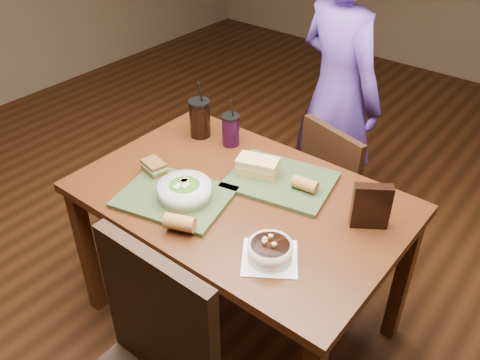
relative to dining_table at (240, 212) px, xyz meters
name	(u,v)px	position (x,y,z in m)	size (l,w,h in m)	color
ground	(240,317)	(0.00, 0.00, -0.66)	(6.00, 6.00, 0.00)	#381C0B
dining_table	(240,212)	(0.00, 0.00, 0.00)	(1.30, 0.85, 0.75)	#48220E
chair_far	(335,188)	(0.10, 0.64, -0.19)	(0.45, 0.45, 0.84)	black
diner	(338,95)	(-0.12, 0.97, 0.13)	(0.58, 0.38, 1.57)	#52348F
tray_near	(175,197)	(-0.18, -0.19, 0.10)	(0.42, 0.32, 0.02)	#324423
tray_far	(280,181)	(0.08, 0.17, 0.10)	(0.42, 0.32, 0.02)	#324423
salad_bowl	(185,190)	(-0.14, -0.17, 0.14)	(0.21, 0.21, 0.07)	silver
soup_bowl	(270,251)	(0.31, -0.22, 0.13)	(0.26, 0.26, 0.08)	white
sandwich_near	(154,167)	(-0.37, -0.12, 0.13)	(0.12, 0.09, 0.05)	#593819
sandwich_far	(258,166)	(-0.02, 0.14, 0.14)	(0.19, 0.14, 0.07)	tan
baguette_near	(180,223)	(-0.02, -0.32, 0.14)	(0.06, 0.06, 0.11)	#AD7533
baguette_far	(305,184)	(0.20, 0.17, 0.13)	(0.05, 0.05, 0.10)	#AD7533
cup_cola	(200,118)	(-0.44, 0.25, 0.18)	(0.10, 0.10, 0.28)	black
cup_berry	(231,130)	(-0.28, 0.28, 0.17)	(0.08, 0.08, 0.23)	black
chip_bag	(371,206)	(0.49, 0.15, 0.18)	(0.14, 0.04, 0.18)	black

